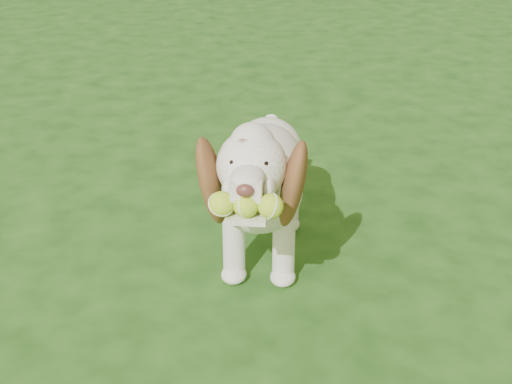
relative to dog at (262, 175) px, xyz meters
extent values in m
plane|color=#183E11|center=(0.37, -0.33, -0.42)|extent=(80.00, 80.00, 0.00)
ellipsoid|color=white|center=(0.02, 0.10, -0.04)|extent=(0.47, 0.71, 0.35)
ellipsoid|color=white|center=(-0.03, -0.14, 0.00)|extent=(0.40, 0.40, 0.34)
ellipsoid|color=white|center=(0.07, 0.33, -0.05)|extent=(0.37, 0.37, 0.31)
cylinder|color=white|center=(-0.06, -0.27, 0.09)|extent=(0.23, 0.30, 0.27)
sphere|color=white|center=(-0.08, -0.39, 0.22)|extent=(0.28, 0.28, 0.24)
sphere|color=white|center=(-0.08, -0.37, 0.29)|extent=(0.18, 0.18, 0.16)
cube|color=white|center=(-0.11, -0.52, 0.22)|extent=(0.13, 0.16, 0.06)
ellipsoid|color=#592D28|center=(-0.13, -0.60, 0.23)|extent=(0.06, 0.05, 0.04)
cube|color=white|center=(-0.11, -0.54, 0.12)|extent=(0.16, 0.17, 0.02)
ellipsoid|color=brown|center=(-0.22, -0.35, 0.15)|extent=(0.17, 0.22, 0.37)
ellipsoid|color=brown|center=(0.06, -0.41, 0.15)|extent=(0.16, 0.25, 0.37)
cylinder|color=white|center=(0.10, 0.47, -0.01)|extent=(0.09, 0.18, 0.13)
cylinder|color=white|center=(-0.12, -0.10, -0.27)|extent=(0.11, 0.11, 0.30)
cylinder|color=white|center=(0.07, -0.14, -0.27)|extent=(0.11, 0.11, 0.30)
cylinder|color=white|center=(-0.03, 0.33, -0.27)|extent=(0.11, 0.11, 0.30)
cylinder|color=white|center=(0.16, 0.29, -0.27)|extent=(0.11, 0.11, 0.30)
sphere|color=#C3E52E|center=(-0.20, -0.56, 0.17)|extent=(0.10, 0.10, 0.08)
sphere|color=#C3E52E|center=(-0.12, -0.58, 0.17)|extent=(0.10, 0.10, 0.08)
sphere|color=#C3E52E|center=(-0.05, -0.59, 0.17)|extent=(0.10, 0.10, 0.08)
camera|label=1|loc=(-0.32, -2.54, 1.21)|focal=50.00mm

